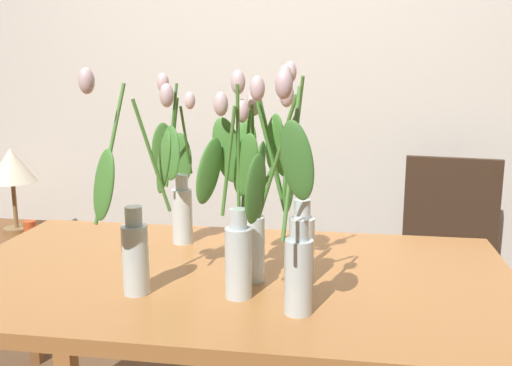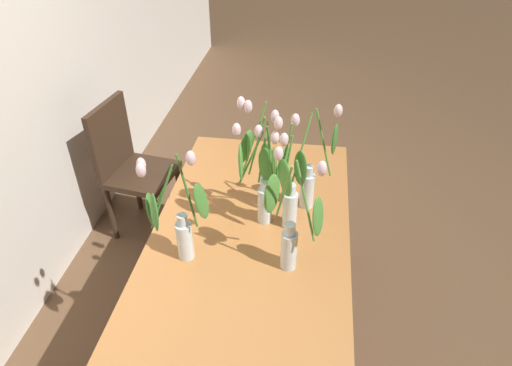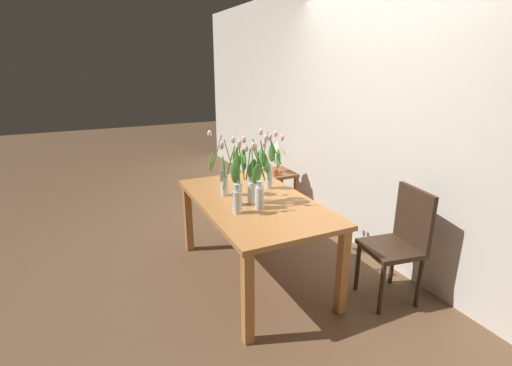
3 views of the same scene
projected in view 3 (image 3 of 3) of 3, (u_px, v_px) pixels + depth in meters
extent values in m
plane|color=brown|center=(254.00, 276.00, 3.38)|extent=(18.00, 18.00, 0.00)
cube|color=silver|center=(378.00, 118.00, 3.48)|extent=(9.00, 0.10, 2.70)
cube|color=#B7753D|center=(254.00, 202.00, 3.16)|extent=(1.60, 0.90, 0.04)
cube|color=#B7753D|center=(188.00, 218.00, 3.75)|extent=(0.07, 0.07, 0.70)
cube|color=#B7753D|center=(248.00, 298.00, 2.48)|extent=(0.07, 0.07, 0.70)
cube|color=#B7753D|center=(258.00, 206.00, 4.07)|extent=(0.07, 0.07, 0.70)
cube|color=#B7753D|center=(342.00, 272.00, 2.79)|extent=(0.07, 0.07, 0.70)
cylinder|color=silver|center=(238.00, 195.00, 3.00)|extent=(0.07, 0.07, 0.18)
cylinder|color=silver|center=(238.00, 181.00, 2.97)|extent=(0.04, 0.04, 0.05)
cylinder|color=silver|center=(238.00, 198.00, 3.01)|extent=(0.06, 0.06, 0.11)
cylinder|color=#56933D|center=(238.00, 163.00, 2.96)|extent=(0.05, 0.04, 0.28)
ellipsoid|color=silver|center=(239.00, 145.00, 2.94)|extent=(0.04, 0.04, 0.06)
ellipsoid|color=#4C8E38|center=(236.00, 165.00, 3.01)|extent=(0.09, 0.10, 0.18)
cylinder|color=#56933D|center=(241.00, 161.00, 2.94)|extent=(0.02, 0.06, 0.33)
ellipsoid|color=silver|center=(244.00, 139.00, 2.90)|extent=(0.04, 0.04, 0.06)
ellipsoid|color=#4C8E38|center=(244.00, 160.00, 2.98)|extent=(0.11, 0.04, 0.18)
cylinder|color=silver|center=(259.00, 198.00, 2.93)|extent=(0.07, 0.07, 0.18)
cylinder|color=silver|center=(259.00, 184.00, 2.89)|extent=(0.04, 0.04, 0.05)
cylinder|color=silver|center=(259.00, 202.00, 2.93)|extent=(0.06, 0.06, 0.11)
cylinder|color=#56933D|center=(257.00, 165.00, 2.91)|extent=(0.12, 0.03, 0.26)
ellipsoid|color=silver|center=(255.00, 146.00, 2.93)|extent=(0.04, 0.04, 0.06)
ellipsoid|color=#4C8E38|center=(252.00, 169.00, 2.96)|extent=(0.05, 0.09, 0.18)
cylinder|color=#56933D|center=(265.00, 161.00, 2.88)|extent=(0.05, 0.11, 0.35)
ellipsoid|color=silver|center=(270.00, 137.00, 2.87)|extent=(0.04, 0.04, 0.06)
ellipsoid|color=#4C8E38|center=(266.00, 163.00, 2.94)|extent=(0.11, 0.06, 0.18)
cylinder|color=silver|center=(252.00, 193.00, 3.04)|extent=(0.07, 0.07, 0.18)
cylinder|color=silver|center=(252.00, 180.00, 3.00)|extent=(0.04, 0.04, 0.05)
cylinder|color=silver|center=(252.00, 197.00, 3.05)|extent=(0.06, 0.06, 0.11)
cylinder|color=#478433|center=(253.00, 164.00, 2.91)|extent=(0.09, 0.03, 0.30)
ellipsoid|color=silver|center=(253.00, 146.00, 2.82)|extent=(0.04, 0.04, 0.06)
ellipsoid|color=#4C8E38|center=(257.00, 174.00, 2.89)|extent=(0.05, 0.10, 0.18)
cylinder|color=#478433|center=(258.00, 162.00, 2.99)|extent=(0.02, 0.11, 0.27)
ellipsoid|color=silver|center=(264.00, 144.00, 2.98)|extent=(0.04, 0.04, 0.06)
ellipsoid|color=#4C8E38|center=(261.00, 160.00, 3.04)|extent=(0.10, 0.04, 0.18)
cylinder|color=#478433|center=(248.00, 165.00, 2.96)|extent=(0.02, 0.04, 0.26)
ellipsoid|color=silver|center=(246.00, 148.00, 2.92)|extent=(0.04, 0.04, 0.06)
ellipsoid|color=#4C8E38|center=(243.00, 165.00, 2.94)|extent=(0.11, 0.08, 0.18)
cylinder|color=#478433|center=(259.00, 160.00, 2.93)|extent=(0.08, 0.09, 0.34)
ellipsoid|color=silver|center=(266.00, 139.00, 2.86)|extent=(0.04, 0.04, 0.06)
ellipsoid|color=#4C8E38|center=(265.00, 160.00, 2.95)|extent=(0.08, 0.10, 0.18)
cylinder|color=silver|center=(269.00, 179.00, 3.41)|extent=(0.07, 0.07, 0.18)
cylinder|color=silver|center=(269.00, 167.00, 3.37)|extent=(0.04, 0.04, 0.05)
cylinder|color=silver|center=(269.00, 182.00, 3.41)|extent=(0.06, 0.06, 0.11)
cylinder|color=#3D752D|center=(264.00, 150.00, 3.32)|extent=(0.03, 0.07, 0.32)
ellipsoid|color=silver|center=(261.00, 132.00, 3.27)|extent=(0.04, 0.04, 0.06)
ellipsoid|color=#427F33|center=(260.00, 156.00, 3.30)|extent=(0.08, 0.07, 0.18)
cylinder|color=#3D752D|center=(273.00, 150.00, 3.38)|extent=(0.07, 0.10, 0.27)
ellipsoid|color=silver|center=(276.00, 134.00, 3.39)|extent=(0.04, 0.04, 0.06)
ellipsoid|color=#427F33|center=(272.00, 153.00, 3.44)|extent=(0.08, 0.06, 0.17)
cylinder|color=#3D752D|center=(276.00, 153.00, 3.36)|extent=(0.01, 0.12, 0.24)
ellipsoid|color=silver|center=(282.00, 138.00, 3.35)|extent=(0.04, 0.04, 0.06)
ellipsoid|color=#427F33|center=(278.00, 158.00, 3.42)|extent=(0.08, 0.03, 0.18)
cylinder|color=silver|center=(224.00, 186.00, 3.22)|extent=(0.07, 0.07, 0.18)
cylinder|color=silver|center=(224.00, 173.00, 3.19)|extent=(0.04, 0.04, 0.05)
cylinder|color=silver|center=(224.00, 189.00, 3.23)|extent=(0.06, 0.06, 0.11)
cylinder|color=#56933D|center=(229.00, 157.00, 3.12)|extent=(0.08, 0.06, 0.29)
ellipsoid|color=silver|center=(233.00, 140.00, 3.06)|extent=(0.04, 0.04, 0.06)
ellipsoid|color=#4C8E38|center=(235.00, 159.00, 3.13)|extent=(0.09, 0.08, 0.18)
cylinder|color=#56933D|center=(216.00, 154.00, 3.14)|extent=(0.06, 0.10, 0.33)
ellipsoid|color=silver|center=(210.00, 134.00, 3.09)|extent=(0.04, 0.04, 0.06)
ellipsoid|color=#4C8E38|center=(211.00, 162.00, 3.14)|extent=(0.09, 0.07, 0.18)
cylinder|color=silver|center=(237.00, 202.00, 2.84)|extent=(0.07, 0.07, 0.18)
cylinder|color=silver|center=(237.00, 188.00, 2.80)|extent=(0.04, 0.04, 0.05)
cylinder|color=silver|center=(237.00, 206.00, 2.85)|extent=(0.06, 0.06, 0.11)
cylinder|color=#56933D|center=(229.00, 168.00, 2.74)|extent=(0.03, 0.10, 0.33)
ellipsoid|color=silver|center=(222.00, 145.00, 2.68)|extent=(0.04, 0.04, 0.06)
ellipsoid|color=#427F33|center=(224.00, 167.00, 2.71)|extent=(0.10, 0.04, 0.18)
cylinder|color=#56933D|center=(238.00, 166.00, 2.82)|extent=(0.10, 0.07, 0.31)
ellipsoid|color=silver|center=(239.00, 143.00, 2.83)|extent=(0.04, 0.04, 0.06)
ellipsoid|color=#427F33|center=(236.00, 173.00, 2.89)|extent=(0.07, 0.08, 0.18)
cube|color=#382619|center=(391.00, 248.00, 2.93)|extent=(0.46, 0.46, 0.04)
cylinder|color=#382619|center=(381.00, 290.00, 2.80)|extent=(0.04, 0.04, 0.43)
cylinder|color=#382619|center=(358.00, 267.00, 3.11)|extent=(0.04, 0.04, 0.43)
cylinder|color=#382619|center=(419.00, 282.00, 2.89)|extent=(0.04, 0.04, 0.43)
cylinder|color=#382619|center=(392.00, 261.00, 3.21)|extent=(0.04, 0.04, 0.43)
cube|color=#382619|center=(414.00, 217.00, 2.90)|extent=(0.40, 0.10, 0.46)
cube|color=brown|center=(275.00, 173.00, 4.62)|extent=(0.44, 0.44, 0.04)
cube|color=brown|center=(255.00, 192.00, 4.79)|extent=(0.04, 0.04, 0.51)
cube|color=brown|center=(268.00, 201.00, 4.46)|extent=(0.04, 0.04, 0.51)
cube|color=brown|center=(281.00, 188.00, 4.94)|extent=(0.04, 0.04, 0.51)
cube|color=brown|center=(296.00, 197.00, 4.62)|extent=(0.04, 0.04, 0.51)
cylinder|color=olive|center=(277.00, 171.00, 4.61)|extent=(0.12, 0.12, 0.02)
cylinder|color=olive|center=(277.00, 162.00, 4.57)|extent=(0.02, 0.02, 0.22)
cone|color=#F2E5C6|center=(278.00, 147.00, 4.51)|extent=(0.22, 0.22, 0.16)
cylinder|color=#CC4C23|center=(276.00, 172.00, 4.47)|extent=(0.06, 0.06, 0.07)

